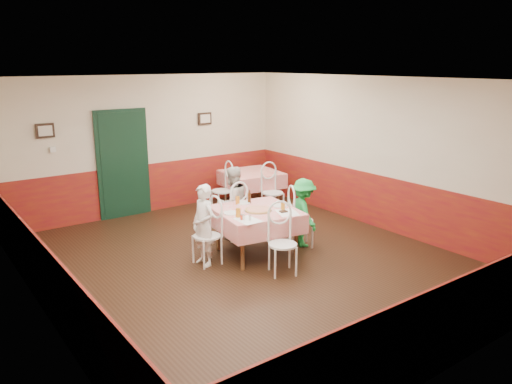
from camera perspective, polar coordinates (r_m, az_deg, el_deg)
floor at (r=7.90m, az=-0.90°, el=-8.00°), size 7.00×7.00×0.00m
ceiling at (r=7.29m, az=-0.99°, el=12.74°), size 7.00×7.00×0.00m
back_wall at (r=10.48m, az=-12.11°, el=5.32°), size 6.00×0.10×2.80m
front_wall at (r=5.14m, az=22.32°, el=-5.17°), size 6.00×0.10×2.80m
left_wall at (r=6.29m, az=-23.85°, el=-1.78°), size 0.10×7.00×2.80m
right_wall at (r=9.49m, az=14.06°, el=4.25°), size 0.10×7.00×2.80m
wainscot_back at (r=10.64m, az=-11.81°, el=0.52°), size 6.00×0.03×1.00m
wainscot_front at (r=5.50m, az=21.25°, el=-14.00°), size 6.00×0.03×1.00m
wainscot_left at (r=6.59m, az=-22.91°, el=-9.29°), size 0.03×7.00×1.00m
wainscot_right at (r=9.67m, az=13.68°, el=-1.00°), size 0.03×7.00×1.00m
door at (r=10.27m, az=-14.94°, el=2.97°), size 0.96×0.06×2.10m
picture_left at (r=9.73m, az=-22.96°, el=6.47°), size 0.32×0.03×0.26m
picture_right at (r=10.96m, az=-5.87°, el=8.34°), size 0.32×0.03×0.26m
thermostat at (r=9.81m, az=-22.19°, el=4.52°), size 0.10×0.03×0.10m
main_table at (r=8.07m, az=-0.00°, el=-4.64°), size 1.39×1.39×0.77m
second_table at (r=10.77m, az=-0.53°, el=0.32°), size 1.23×1.23×0.77m
chair_left at (r=7.72m, az=-5.63°, el=-5.05°), size 0.43×0.43×0.90m
chair_right at (r=8.46m, az=5.13°, el=-3.26°), size 0.55×0.55×0.90m
chair_far at (r=8.78m, az=-2.56°, el=-2.54°), size 0.42×0.42×0.90m
chair_near at (r=7.35m, az=3.07°, el=-6.03°), size 0.55×0.55×0.90m
chair_second_a at (r=10.35m, az=-3.90°, el=0.12°), size 0.46×0.46×0.90m
chair_second_b at (r=10.17m, az=1.94°, el=-0.12°), size 0.46×0.46×0.90m
pizza at (r=7.89m, az=0.24°, el=-2.07°), size 0.47×0.47×0.03m
plate_left at (r=7.77m, az=-2.84°, el=-2.40°), size 0.29×0.29×0.01m
plate_right at (r=8.16m, az=2.67°, el=-1.54°), size 0.29×0.29×0.01m
plate_far at (r=8.31m, az=-1.51°, el=-1.24°), size 0.29×0.29×0.01m
glass_a at (r=7.55m, az=-2.05°, el=-2.39°), size 0.09×0.09×0.14m
glass_b at (r=7.95m, az=3.09°, el=-1.59°), size 0.08×0.08×0.12m
glass_c at (r=8.25m, az=-2.11°, el=-0.96°), size 0.08×0.08×0.13m
beer_bottle at (r=8.30m, az=-0.78°, el=-0.58°), size 0.06×0.06×0.21m
shaker_a at (r=7.42m, az=-1.39°, el=-2.91°), size 0.04×0.04×0.09m
shaker_b at (r=7.40m, az=-0.71°, el=-2.95°), size 0.04×0.04×0.09m
shaker_c at (r=7.43m, az=-1.68°, el=-2.89°), size 0.04×0.04×0.09m
menu_left at (r=7.43m, az=-0.96°, el=-3.22°), size 0.31×0.40×0.00m
menu_right at (r=7.81m, az=3.58°, el=-2.36°), size 0.42×0.48×0.00m
wallet at (r=7.83m, az=3.15°, el=-2.24°), size 0.12×0.11×0.02m
diner_left at (r=7.64m, az=-6.02°, el=-3.80°), size 0.33×0.48×1.27m
diner_far at (r=8.76m, az=-2.71°, el=-1.24°), size 0.67×0.55×1.29m
diner_right at (r=8.44m, az=5.44°, el=-2.36°), size 0.62×0.84×1.16m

